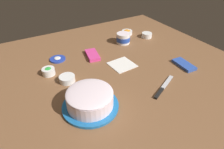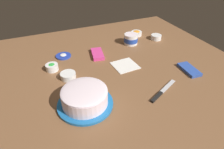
# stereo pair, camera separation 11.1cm
# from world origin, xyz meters

# --- Properties ---
(ground_plane) EXTENTS (1.54, 1.54, 0.00)m
(ground_plane) POSITION_xyz_m (0.00, 0.00, 0.00)
(ground_plane) COLOR brown
(frosted_cake) EXTENTS (0.27, 0.27, 0.10)m
(frosted_cake) POSITION_xyz_m (0.22, -0.31, 0.05)
(frosted_cake) COLOR #1E6BB2
(frosted_cake) RESTS_ON ground_plane
(frosting_tub) EXTENTS (0.11, 0.11, 0.08)m
(frosting_tub) POSITION_xyz_m (-0.30, 0.21, 0.04)
(frosting_tub) COLOR white
(frosting_tub) RESTS_ON ground_plane
(frosting_tub_lid) EXTENTS (0.10, 0.10, 0.02)m
(frosting_tub_lid) POSITION_xyz_m (-0.30, -0.32, 0.01)
(frosting_tub_lid) COLOR #233DAD
(frosting_tub_lid) RESTS_ON ground_plane
(spreading_knife) EXTENTS (0.12, 0.22, 0.01)m
(spreading_knife) POSITION_xyz_m (0.29, 0.08, 0.01)
(spreading_knife) COLOR silver
(spreading_knife) RESTS_ON ground_plane
(sprinkle_bowl_pink) EXTENTS (0.08, 0.08, 0.04)m
(sprinkle_bowl_pink) POSITION_xyz_m (-0.29, 0.44, 0.02)
(sprinkle_bowl_pink) COLOR white
(sprinkle_bowl_pink) RESTS_ON ground_plane
(sprinkle_bowl_green) EXTENTS (0.08, 0.08, 0.04)m
(sprinkle_bowl_green) POSITION_xyz_m (-0.16, -0.41, 0.02)
(sprinkle_bowl_green) COLOR white
(sprinkle_bowl_green) RESTS_ON ground_plane
(sprinkle_bowl_blue) EXTENTS (0.09, 0.09, 0.04)m
(sprinkle_bowl_blue) POSITION_xyz_m (-0.04, -0.34, 0.02)
(sprinkle_bowl_blue) COLOR white
(sprinkle_bowl_blue) RESTS_ON ground_plane
(sprinkle_bowl_orange) EXTENTS (0.09, 0.09, 0.04)m
(sprinkle_bowl_orange) POSITION_xyz_m (-0.42, 0.33, 0.02)
(sprinkle_bowl_orange) COLOR white
(sprinkle_bowl_orange) RESTS_ON ground_plane
(candy_box_lower) EXTENTS (0.16, 0.09, 0.02)m
(candy_box_lower) POSITION_xyz_m (0.18, 0.37, 0.01)
(candy_box_lower) COLOR #2D51B2
(candy_box_lower) RESTS_ON ground_plane
(candy_box_upper) EXTENTS (0.16, 0.10, 0.02)m
(candy_box_upper) POSITION_xyz_m (-0.22, -0.09, 0.01)
(candy_box_upper) COLOR #E53D8E
(candy_box_upper) RESTS_ON ground_plane
(paper_napkin) EXTENTS (0.16, 0.16, 0.01)m
(paper_napkin) POSITION_xyz_m (-0.03, 0.03, 0.00)
(paper_napkin) COLOR white
(paper_napkin) RESTS_ON ground_plane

